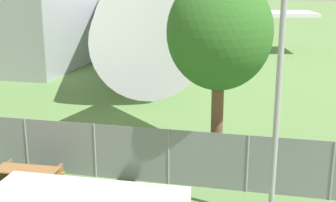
% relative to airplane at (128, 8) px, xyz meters
% --- Properties ---
extents(perimeter_fence, '(56.07, 0.07, 1.90)m').
position_rel_airplane_xyz_m(perimeter_fence, '(6.10, -23.16, -3.04)').
color(perimeter_fence, gray).
rests_on(perimeter_fence, ground).
extents(airplane, '(31.51, 40.22, 13.61)m').
position_rel_airplane_xyz_m(airplane, '(0.00, 0.00, 0.00)').
color(airplane, silver).
rests_on(airplane, ground).
extents(picnic_bench_open_grass, '(2.06, 1.49, 0.76)m').
position_rel_airplane_xyz_m(picnic_bench_open_grass, '(4.38, -24.68, -3.51)').
color(picnic_bench_open_grass, brown).
rests_on(picnic_bench_open_grass, ground).
extents(tree_near_hangar, '(3.36, 3.36, 6.79)m').
position_rel_airplane_xyz_m(tree_near_hangar, '(10.09, -22.23, 0.90)').
color(tree_near_hangar, brown).
rests_on(tree_near_hangar, ground).
extents(light_mast, '(0.44, 0.44, 8.09)m').
position_rel_airplane_xyz_m(light_mast, '(11.97, -24.76, 0.92)').
color(light_mast, '#99999E').
rests_on(light_mast, ground).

